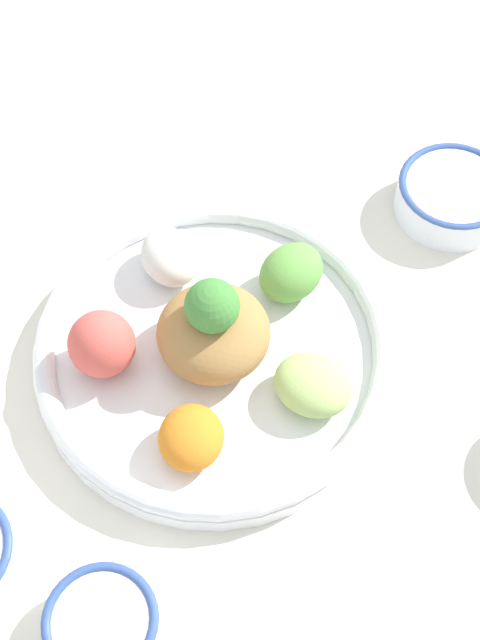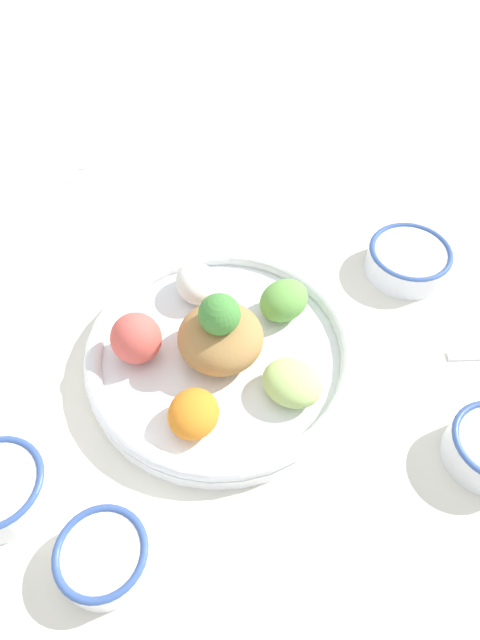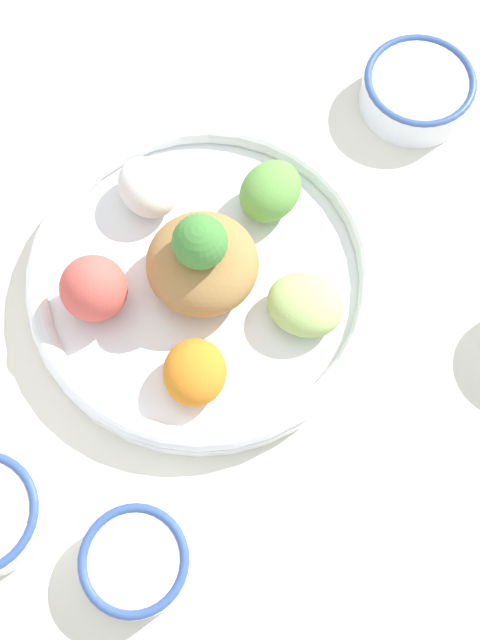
# 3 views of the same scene
# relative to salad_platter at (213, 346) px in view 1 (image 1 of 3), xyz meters

# --- Properties ---
(ground_plane) EXTENTS (2.40, 2.40, 0.00)m
(ground_plane) POSITION_rel_salad_platter_xyz_m (0.01, 0.04, -0.03)
(ground_plane) COLOR silver
(salad_platter) EXTENTS (0.32, 0.32, 0.12)m
(salad_platter) POSITION_rel_salad_platter_xyz_m (0.00, 0.00, 0.00)
(salad_platter) COLOR white
(salad_platter) RESTS_ON ground_plane
(sauce_bowl_red) EXTENTS (0.09, 0.09, 0.04)m
(sauce_bowl_red) POSITION_rel_salad_platter_xyz_m (-0.25, -0.00, -0.01)
(sauce_bowl_red) COLOR white
(sauce_bowl_red) RESTS_ON ground_plane
(sauce_bowl_dark) EXTENTS (0.11, 0.11, 0.04)m
(sauce_bowl_dark) POSITION_rel_salad_platter_xyz_m (0.24, -0.16, -0.00)
(sauce_bowl_dark) COLOR white
(sauce_bowl_dark) RESTS_ON ground_plane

